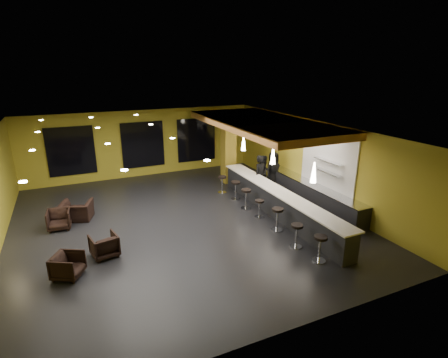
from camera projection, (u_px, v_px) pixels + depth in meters
name	position (u px, v px, depth m)	size (l,w,h in m)	color
floor	(182.00, 223.00, 13.36)	(12.00, 13.00, 0.10)	black
ceiling	(178.00, 130.00, 12.24)	(12.00, 13.00, 0.10)	black
wall_back	(142.00, 143.00, 18.47)	(12.00, 0.10, 3.50)	#A79725
wall_front	(277.00, 269.00, 7.13)	(12.00, 0.10, 3.50)	#A79725
wall_right	(313.00, 160.00, 15.18)	(0.10, 13.00, 3.50)	#A79725
wood_soffit	(262.00, 123.00, 14.73)	(3.60, 8.00, 0.28)	#B27234
window_left	(71.00, 151.00, 17.01)	(2.20, 0.06, 2.40)	black
window_center	(143.00, 145.00, 18.39)	(2.20, 0.06, 2.40)	black
window_right	(196.00, 140.00, 19.56)	(2.20, 0.06, 2.40)	black
tile_backsplash	(328.00, 161.00, 14.20)	(0.06, 3.20, 2.40)	white
bar_counter	(278.00, 204.00, 13.76)	(0.60, 8.00, 1.00)	black
bar_top	(278.00, 191.00, 13.59)	(0.78, 8.10, 0.05)	white
prep_counter	(311.00, 194.00, 15.00)	(0.70, 6.00, 0.86)	black
prep_top	(312.00, 184.00, 14.86)	(0.72, 6.00, 0.03)	silver
wall_shelf_lower	(327.00, 172.00, 14.09)	(0.30, 1.50, 0.03)	silver
wall_shelf_upper	(328.00, 161.00, 13.95)	(0.30, 1.50, 0.03)	silver
column	(228.00, 148.00, 17.35)	(0.60, 0.60, 3.50)	olive
pendant_0	(314.00, 172.00, 11.45)	(0.20, 0.20, 0.70)	white
pendant_1	(273.00, 155.00, 13.61)	(0.20, 0.20, 0.70)	white
pendant_2	(243.00, 143.00, 15.78)	(0.20, 0.20, 0.70)	white
staff_a	(261.00, 176.00, 15.75)	(0.68, 0.45, 1.88)	black
staff_b	(264.00, 172.00, 16.77)	(0.78, 0.61, 1.61)	black
staff_c	(273.00, 170.00, 16.81)	(0.87, 0.57, 1.78)	black
armchair_a	(68.00, 266.00, 9.79)	(0.74, 0.77, 0.70)	black
armchair_b	(104.00, 245.00, 10.87)	(0.77, 0.79, 0.72)	black
armchair_c	(59.00, 219.00, 12.69)	(0.78, 0.80, 0.73)	black
armchair_d	(77.00, 211.00, 13.43)	(1.11, 0.97, 0.72)	black
bar_stool_0	(320.00, 245.00, 10.51)	(0.43, 0.43, 0.84)	silver
bar_stool_1	(297.00, 233.00, 11.35)	(0.41, 0.41, 0.80)	silver
bar_stool_2	(277.00, 216.00, 12.50)	(0.43, 0.43, 0.85)	silver
bar_stool_3	(259.00, 206.00, 13.60)	(0.37, 0.37, 0.72)	silver
bar_stool_4	(246.00, 196.00, 14.40)	(0.43, 0.43, 0.85)	silver
bar_stool_5	(236.00, 188.00, 15.40)	(0.42, 0.42, 0.84)	silver
bar_stool_6	(222.00, 182.00, 16.21)	(0.41, 0.41, 0.81)	silver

